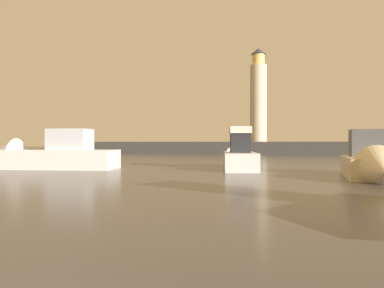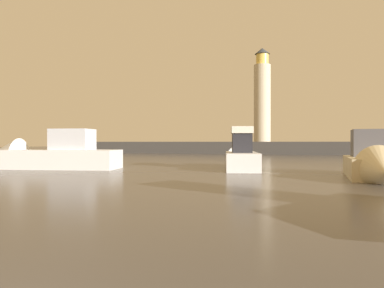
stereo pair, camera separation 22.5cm
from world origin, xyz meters
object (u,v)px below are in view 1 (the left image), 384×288
(motorboat_4, at_px, (373,164))
(motorboat_2, at_px, (239,156))
(lighthouse, at_px, (258,97))
(motorboat_1, at_px, (40,156))

(motorboat_4, bearing_deg, motorboat_2, 143.68)
(lighthouse, bearing_deg, motorboat_2, -84.35)
(lighthouse, height_order, motorboat_1, lighthouse)
(lighthouse, relative_size, motorboat_4, 1.93)
(motorboat_2, bearing_deg, motorboat_4, -36.32)
(motorboat_4, bearing_deg, lighthouse, 105.90)
(lighthouse, relative_size, motorboat_1, 1.47)
(lighthouse, height_order, motorboat_2, lighthouse)
(motorboat_1, height_order, motorboat_2, motorboat_2)
(motorboat_1, distance_m, motorboat_4, 20.26)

